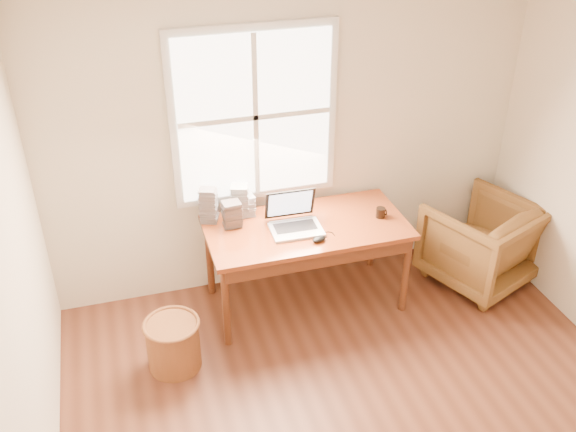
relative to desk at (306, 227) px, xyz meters
name	(u,v)px	position (x,y,z in m)	size (l,w,h in m)	color
room_shell	(398,290)	(-0.02, -1.64, 0.59)	(4.04, 4.54, 2.64)	brown
desk	(306,227)	(0.00, 0.00, 0.00)	(1.60, 0.80, 0.04)	brown
armchair	(480,242)	(1.55, -0.12, -0.35)	(0.80, 0.83, 0.75)	brown
wicker_stool	(174,345)	(-1.17, -0.46, -0.54)	(0.39, 0.39, 0.39)	brown
laptop	(296,215)	(-0.10, -0.06, 0.17)	(0.39, 0.41, 0.29)	silver
mouse	(319,239)	(0.02, -0.25, 0.04)	(0.12, 0.07, 0.04)	black
coffee_mug	(381,213)	(0.61, -0.05, 0.06)	(0.07, 0.07, 0.08)	black
cd_stack_a	(240,201)	(-0.47, 0.30, 0.15)	(0.14, 0.12, 0.27)	silver
cd_stack_b	(232,214)	(-0.56, 0.16, 0.13)	(0.14, 0.12, 0.21)	black
cd_stack_c	(209,205)	(-0.72, 0.29, 0.17)	(0.13, 0.11, 0.29)	#9999A5
cd_stack_d	(246,206)	(-0.42, 0.30, 0.10)	(0.13, 0.12, 0.17)	silver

